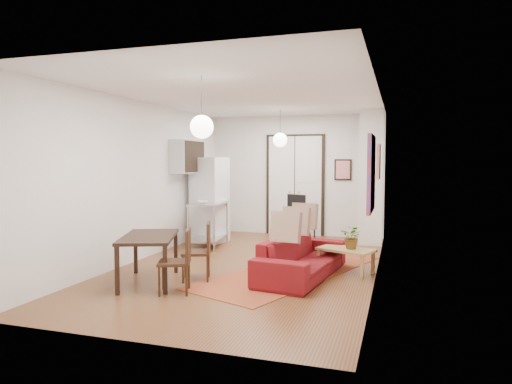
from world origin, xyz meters
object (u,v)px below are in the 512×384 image
(sofa, at_px, (302,257))
(fridge, at_px, (210,200))
(coffee_table, at_px, (346,252))
(black_side_chair, at_px, (303,212))
(dining_table, at_px, (149,241))
(dining_chair_far, at_px, (177,255))
(kitchen_counter, at_px, (209,218))
(dining_chair_near, at_px, (198,246))

(sofa, bearing_deg, fridge, 55.27)
(coffee_table, distance_m, black_side_chair, 3.20)
(sofa, height_order, coffee_table, sofa)
(dining_table, bearing_deg, dining_chair_far, -23.66)
(sofa, relative_size, dining_table, 1.47)
(fridge, distance_m, dining_chair_far, 3.89)
(coffee_table, xyz_separation_m, fridge, (-3.22, 1.89, 0.61))
(kitchen_counter, xyz_separation_m, dining_chair_far, (0.91, -3.20, -0.10))
(coffee_table, relative_size, black_side_chair, 0.94)
(dining_table, bearing_deg, kitchen_counter, 96.02)
(black_side_chair, bearing_deg, sofa, 123.94)
(dining_table, relative_size, dining_chair_near, 1.66)
(fridge, xyz_separation_m, dining_chair_near, (1.10, -3.00, -0.43))
(kitchen_counter, relative_size, dining_chair_far, 1.47)
(coffee_table, relative_size, dining_table, 0.68)
(sofa, height_order, kitchen_counter, kitchen_counter)
(kitchen_counter, height_order, fridge, fridge)
(fridge, bearing_deg, sofa, -34.73)
(kitchen_counter, xyz_separation_m, dining_chair_near, (0.91, -2.50, -0.10))
(dining_chair_near, relative_size, dining_chair_far, 1.00)
(coffee_table, height_order, dining_chair_near, dining_chair_near)
(sofa, xyz_separation_m, dining_chair_near, (-1.49, -0.60, 0.20))
(sofa, relative_size, dining_chair_far, 2.43)
(coffee_table, xyz_separation_m, black_side_chair, (-1.31, 2.90, 0.28))
(sofa, xyz_separation_m, dining_chair_far, (-1.49, -1.30, 0.20))
(coffee_table, bearing_deg, kitchen_counter, 155.41)
(fridge, height_order, dining_chair_far, fridge)
(fridge, height_order, black_side_chair, fridge)
(kitchen_counter, bearing_deg, dining_table, -91.98)
(sofa, distance_m, coffee_table, 0.80)
(fridge, bearing_deg, black_side_chair, 36.07)
(sofa, xyz_separation_m, coffee_table, (0.62, 0.51, 0.02))
(dining_table, bearing_deg, dining_chair_near, 36.07)
(dining_chair_near, bearing_deg, dining_table, -74.51)
(kitchen_counter, height_order, dining_chair_far, kitchen_counter)
(coffee_table, bearing_deg, dining_chair_far, -139.34)
(fridge, distance_m, dining_table, 3.49)
(sofa, height_order, fridge, fridge)
(sofa, bearing_deg, coffee_table, -42.46)
(coffee_table, xyz_separation_m, kitchen_counter, (-3.02, 1.38, 0.27))
(dining_chair_near, bearing_deg, black_side_chair, 148.17)
(kitchen_counter, bearing_deg, sofa, -46.23)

